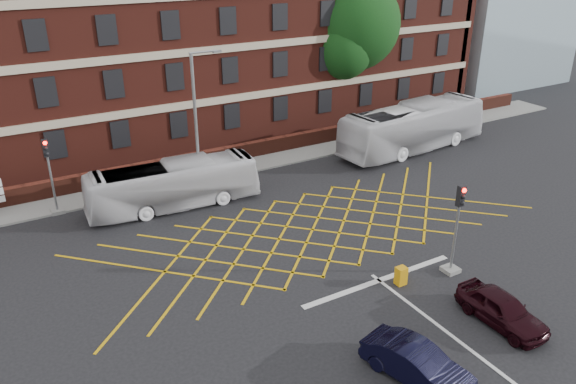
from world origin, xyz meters
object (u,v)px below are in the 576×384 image
car_maroon (502,309)px  traffic_light_far (52,183)px  street_lamp (199,150)px  utility_cabinet (401,276)px  bus_right (413,127)px  car_navy (417,364)px  traffic_light_near (455,238)px  bus_left (173,185)px  deciduous_tree (352,30)px

car_maroon → traffic_light_far: traffic_light_far is taller
traffic_light_far → street_lamp: size_ratio=0.51×
utility_cabinet → street_lamp: bearing=106.7°
utility_cabinet → bus_right: bearing=46.8°
car_navy → utility_cabinet: 5.85m
bus_right → utility_cabinet: size_ratio=14.35×
traffic_light_near → bus_right: bearing=54.6°
bus_left → bus_right: 17.90m
bus_left → deciduous_tree: deciduous_tree is taller
car_navy → car_maroon: size_ratio=1.04×
deciduous_tree → traffic_light_near: deciduous_tree is taller
traffic_light_far → bus_right: bearing=-5.1°
car_navy → traffic_light_near: bearing=20.4°
car_maroon → traffic_light_near: traffic_light_near is taller
car_maroon → traffic_light_far: 23.28m
car_maroon → deciduous_tree: 28.82m
traffic_light_far → utility_cabinet: traffic_light_far is taller
bus_right → car_navy: bearing=133.5°
bus_right → car_maroon: 19.89m
car_maroon → street_lamp: bearing=107.9°
deciduous_tree → utility_cabinet: 26.05m
bus_left → street_lamp: street_lamp is taller
bus_left → utility_cabinet: (5.86, -12.43, -0.91)m
traffic_light_far → utility_cabinet: bearing=-51.9°
car_navy → deciduous_tree: deciduous_tree is taller
bus_right → street_lamp: (-15.97, 0.32, 1.15)m
bus_left → traffic_light_near: bearing=-142.5°
bus_right → traffic_light_near: bearing=139.4°
bus_right → deciduous_tree: deciduous_tree is taller
deciduous_tree → traffic_light_far: bearing=-164.8°
deciduous_tree → street_lamp: deciduous_tree is taller
street_lamp → utility_cabinet: street_lamp is taller
car_maroon → bus_right: bearing=58.4°
bus_right → street_lamp: size_ratio=1.44×
car_maroon → utility_cabinet: 4.38m
traffic_light_near → bus_left: bearing=123.6°
traffic_light_far → street_lamp: 8.08m
car_maroon → deciduous_tree: size_ratio=0.33×
bus_right → car_maroon: (-10.44, -16.90, -1.02)m
traffic_light_near → traffic_light_far: same height
car_navy → car_maroon: car_navy is taller
bus_left → bus_right: bus_right is taller
bus_right → car_maroon: bearing=143.1°
bus_left → traffic_light_near: 15.38m
bus_left → traffic_light_near: (8.50, -12.81, 0.43)m
traffic_light_near → street_lamp: bearing=116.0°
traffic_light_near → traffic_light_far: (-14.39, 15.34, 0.00)m
bus_left → deciduous_tree: (18.69, 9.22, 5.81)m
bus_left → car_maroon: 18.13m
deciduous_tree → traffic_light_near: size_ratio=2.68×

